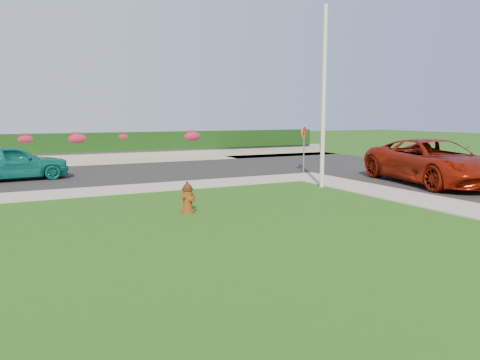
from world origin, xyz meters
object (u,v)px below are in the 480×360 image
fire_hydrant (188,198)px  utility_pole (324,98)px  stop_sign (304,139)px  sedan_teal (13,162)px  suv_red (434,162)px

fire_hydrant → utility_pole: size_ratio=0.13×
fire_hydrant → stop_sign: (8.01, 6.00, 1.22)m
fire_hydrant → sedan_teal: sedan_teal is taller
utility_pole → stop_sign: size_ratio=3.00×
suv_red → fire_hydrant: bearing=-164.3°
utility_pole → stop_sign: bearing=65.2°
suv_red → utility_pole: (-4.30, 1.48, 2.45)m
suv_red → stop_sign: 5.91m
fire_hydrant → utility_pole: utility_pole is taller
suv_red → utility_pole: bearing=172.8°
sedan_teal → stop_sign: stop_sign is taller
suv_red → stop_sign: stop_sign is taller
stop_sign → sedan_teal: bearing=152.2°
utility_pole → sedan_teal: bearing=145.8°
fire_hydrant → stop_sign: bearing=13.0°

